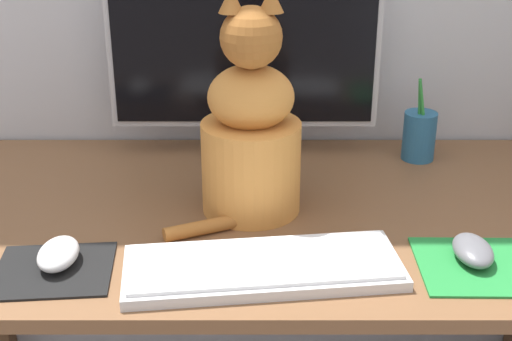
{
  "coord_description": "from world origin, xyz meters",
  "views": [
    {
      "loc": [
        -0.01,
        -1.2,
        1.33
      ],
      "look_at": [
        -0.01,
        -0.11,
        0.85
      ],
      "focal_mm": 50.0,
      "sensor_mm": 36.0,
      "label": 1
    }
  ],
  "objects_px": {
    "monitor": "(242,53)",
    "cat": "(249,133)",
    "computer_mouse_left": "(57,254)",
    "pen_cup": "(418,135)",
    "computer_mouse_right": "(471,250)",
    "keyboard": "(263,267)"
  },
  "relations": [
    {
      "from": "computer_mouse_left",
      "to": "cat",
      "type": "relative_size",
      "value": 0.25
    },
    {
      "from": "keyboard",
      "to": "cat",
      "type": "xyz_separation_m",
      "value": [
        -0.02,
        0.22,
        0.14
      ]
    },
    {
      "from": "computer_mouse_right",
      "to": "cat",
      "type": "xyz_separation_m",
      "value": [
        -0.36,
        0.19,
        0.13
      ]
    },
    {
      "from": "computer_mouse_right",
      "to": "pen_cup",
      "type": "xyz_separation_m",
      "value": [
        0.0,
        0.43,
        0.03
      ]
    },
    {
      "from": "computer_mouse_left",
      "to": "cat",
      "type": "bearing_deg",
      "value": 33.07
    },
    {
      "from": "keyboard",
      "to": "pen_cup",
      "type": "xyz_separation_m",
      "value": [
        0.34,
        0.47,
        0.04
      ]
    },
    {
      "from": "computer_mouse_right",
      "to": "pen_cup",
      "type": "height_order",
      "value": "pen_cup"
    },
    {
      "from": "monitor",
      "to": "cat",
      "type": "height_order",
      "value": "monitor"
    },
    {
      "from": "cat",
      "to": "computer_mouse_right",
      "type": "bearing_deg",
      "value": -30.9
    },
    {
      "from": "computer_mouse_left",
      "to": "pen_cup",
      "type": "distance_m",
      "value": 0.81
    },
    {
      "from": "computer_mouse_right",
      "to": "cat",
      "type": "height_order",
      "value": "cat"
    },
    {
      "from": "keyboard",
      "to": "computer_mouse_right",
      "type": "xyz_separation_m",
      "value": [
        0.34,
        0.04,
        0.01
      ]
    },
    {
      "from": "monitor",
      "to": "cat",
      "type": "distance_m",
      "value": 0.27
    },
    {
      "from": "computer_mouse_left",
      "to": "cat",
      "type": "distance_m",
      "value": 0.39
    },
    {
      "from": "keyboard",
      "to": "pen_cup",
      "type": "bearing_deg",
      "value": 47.22
    },
    {
      "from": "keyboard",
      "to": "computer_mouse_right",
      "type": "distance_m",
      "value": 0.34
    },
    {
      "from": "cat",
      "to": "pen_cup",
      "type": "height_order",
      "value": "cat"
    },
    {
      "from": "keyboard",
      "to": "cat",
      "type": "distance_m",
      "value": 0.27
    },
    {
      "from": "cat",
      "to": "keyboard",
      "type": "bearing_deg",
      "value": -87.66
    },
    {
      "from": "monitor",
      "to": "cat",
      "type": "relative_size",
      "value": 1.38
    },
    {
      "from": "computer_mouse_left",
      "to": "computer_mouse_right",
      "type": "height_order",
      "value": "computer_mouse_left"
    },
    {
      "from": "keyboard",
      "to": "computer_mouse_left",
      "type": "relative_size",
      "value": 4.45
    }
  ]
}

